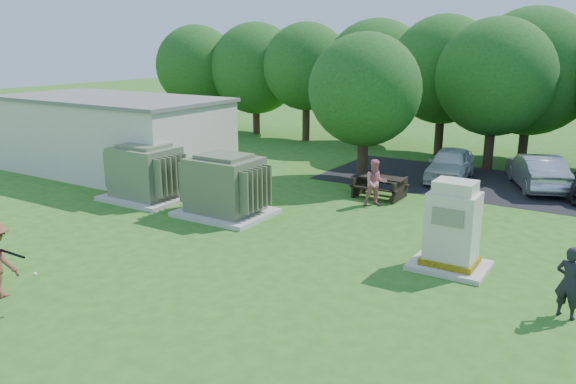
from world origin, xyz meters
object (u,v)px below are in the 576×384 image
Objects in this scene: person_by_generator at (569,283)px; person_at_picnic at (375,183)px; car_white at (450,164)px; car_silver_a at (537,171)px; picnic_table at (380,184)px; transformer_right at (225,187)px; generator_cabinet at (452,231)px; transformer_left at (146,174)px.

person_at_picnic is at bearing -23.48° from person_by_generator.
car_silver_a is (3.30, 0.46, 0.02)m from car_white.
person_by_generator is at bearing -68.83° from car_white.
car_silver_a reaches higher than picnic_table.
picnic_table is at bearing 53.94° from transformer_right.
picnic_table is 6.57m from car_silver_a.
generator_cabinet is at bearing -79.91° from car_white.
transformer_right reaches higher than car_silver_a.
transformer_right is at bearing -126.06° from picnic_table.
transformer_left is at bearing 14.56° from car_silver_a.
transformer_left is 0.75× the size of car_white.
car_white is (4.96, 8.93, -0.29)m from transformer_right.
car_silver_a is at bearing 1.46° from car_white.
car_white is (1.44, 4.09, 0.19)m from picnic_table.
person_at_picnic reaches higher than car_white.
generator_cabinet is 10.01m from car_silver_a.
person_by_generator is 12.30m from car_white.
generator_cabinet is 5.82m from person_at_picnic.
generator_cabinet is 1.47× the size of person_by_generator.
transformer_right is at bearing -125.43° from car_white.
picnic_table is at bearing 69.02° from person_at_picnic.
person_by_generator is at bearing -75.76° from person_at_picnic.
transformer_left is 1.30× the size of generator_cabinet.
car_white is (8.66, 8.93, -0.29)m from transformer_left.
transformer_left reaches higher than picnic_table.
picnic_table is at bearing 33.81° from transformer_left.
car_silver_a is (4.42, 5.72, -0.14)m from person_at_picnic.
car_silver_a is (0.48, 9.99, -0.31)m from generator_cabinet.
transformer_right reaches higher than person_by_generator.
picnic_table is 4.34m from car_white.
person_at_picnic is (7.54, 3.67, -0.13)m from transformer_left.
car_white is at bearing 106.49° from generator_cabinet.
person_at_picnic is 7.23m from car_silver_a.
transformer_right is 0.71× the size of car_silver_a.
person_at_picnic is 5.38m from car_white.
transformer_right reaches higher than person_at_picnic.
car_white is (-5.69, 10.91, -0.10)m from person_by_generator.
transformer_right is 0.75× the size of car_white.
picnic_table is at bearing 128.04° from generator_cabinet.
person_at_picnic is (-3.94, 4.27, -0.17)m from generator_cabinet.
picnic_table is (7.22, 4.84, -0.48)m from transformer_left.
person_by_generator is at bearing -7.83° from transformer_left.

